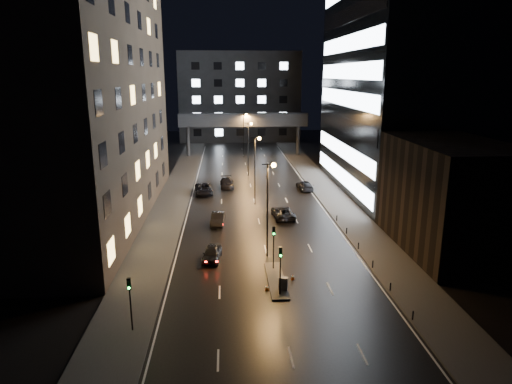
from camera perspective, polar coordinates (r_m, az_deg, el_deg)
ground at (r=79.64m, az=-0.69°, el=0.83°), size 160.00×160.00×0.00m
sidewalk_left at (r=75.11m, az=-10.04°, el=-0.19°), size 5.00×110.00×0.15m
sidewalk_right at (r=76.51m, az=8.91°, el=0.13°), size 5.00×110.00×0.15m
building_left at (r=63.92m, az=-21.16°, el=14.61°), size 15.00×48.00×40.00m
building_right_low at (r=53.79m, az=23.08°, el=-0.50°), size 10.00×18.00×12.00m
building_right_glass at (r=78.96m, az=18.68°, el=16.44°), size 20.00×36.00×45.00m
building_far at (r=135.47m, az=-2.10°, el=11.83°), size 34.00×14.00×25.00m
skybridge at (r=107.85m, az=-1.60°, el=8.93°), size 30.00×3.00×10.00m
median_island at (r=43.76m, az=2.53°, el=-10.92°), size 1.60×8.00×0.15m
traffic_signal_near at (r=44.86m, az=2.22°, el=-6.07°), size 0.28×0.34×4.40m
traffic_signal_far at (r=39.79m, az=3.06°, el=-8.85°), size 0.28×0.34×4.40m
traffic_signal_corner at (r=35.81m, az=-15.48°, el=-12.45°), size 0.28×0.34×4.40m
bollard_row at (r=49.62m, az=13.49°, el=-7.68°), size 0.12×25.12×0.90m
streetlight_near at (r=47.12m, az=1.65°, el=-0.70°), size 1.45×0.50×10.15m
streetlight_mid_a at (r=66.56m, az=0.01°, el=3.82°), size 1.45×0.50×10.15m
streetlight_mid_b at (r=86.26m, az=-0.89°, el=6.29°), size 1.45×0.50×10.15m
streetlight_far at (r=106.07m, az=-1.46°, el=7.83°), size 1.45×0.50×10.15m
car_away_a at (r=48.15m, az=-5.54°, el=-7.66°), size 2.28×4.53×1.48m
car_away_b at (r=59.09m, az=-4.79°, el=-3.36°), size 1.97×4.77×1.54m
car_away_c at (r=74.29m, az=-6.56°, el=0.37°), size 3.26×6.09×1.63m
car_away_d at (r=78.22m, az=-3.66°, el=1.14°), size 2.42×5.50×1.57m
car_toward_a at (r=61.57m, az=3.38°, el=-2.58°), size 3.03×5.80×1.56m
car_toward_b at (r=76.87m, az=6.11°, el=0.81°), size 2.48×5.31×1.50m
utility_cabinet at (r=41.63m, az=3.43°, el=-11.33°), size 0.88×0.69×1.16m
cone_a at (r=41.86m, az=1.39°, el=-11.84°), size 0.38×0.38×0.56m
cone_b at (r=44.01m, az=4.62°, el=-10.53°), size 0.39×0.39×0.53m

